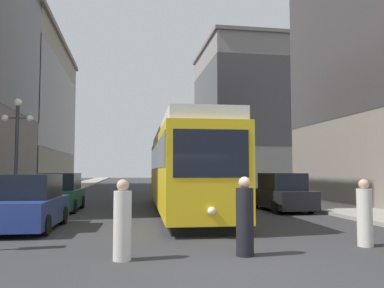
{
  "coord_description": "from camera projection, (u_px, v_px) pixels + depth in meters",
  "views": [
    {
      "loc": [
        -2.14,
        -7.6,
        1.95
      ],
      "look_at": [
        0.15,
        6.37,
        2.9
      ],
      "focal_mm": 37.15,
      "sensor_mm": 36.0,
      "label": 1
    }
  ],
  "objects": [
    {
      "name": "parked_car_right_far",
      "position": [
        281.0,
        193.0,
        19.32
      ],
      "size": [
        1.95,
        4.49,
        1.82
      ],
      "rotation": [
        0.0,
        0.0,
        3.16
      ],
      "color": "black",
      "rests_on": "ground"
    },
    {
      "name": "parked_car_left_mid",
      "position": [
        30.0,
        204.0,
        13.14
      ],
      "size": [
        2.03,
        4.29,
        1.82
      ],
      "rotation": [
        0.0,
        0.0,
        -0.04
      ],
      "color": "black",
      "rests_on": "ground"
    },
    {
      "name": "pedestrian_crossing_near",
      "position": [
        245.0,
        219.0,
        9.12
      ],
      "size": [
        0.4,
        0.4,
        1.81
      ],
      "rotation": [
        0.0,
        0.0,
        3.22
      ],
      "color": "black",
      "rests_on": "ground"
    },
    {
      "name": "transit_bus",
      "position": [
        202.0,
        170.0,
        31.13
      ],
      "size": [
        2.91,
        12.56,
        3.45
      ],
      "rotation": [
        0.0,
        0.0,
        0.03
      ],
      "color": "black",
      "rests_on": "ground"
    },
    {
      "name": "pedestrian_crossing_far",
      "position": [
        365.0,
        215.0,
        10.25
      ],
      "size": [
        0.39,
        0.39,
        1.73
      ],
      "rotation": [
        0.0,
        0.0,
        6.11
      ],
      "color": "beige",
      "rests_on": "ground"
    },
    {
      "name": "building_right_corner",
      "position": [
        240.0,
        113.0,
        62.46
      ],
      "size": [
        11.98,
        18.71,
        21.43
      ],
      "color": "gray",
      "rests_on": "ground"
    },
    {
      "name": "pedestrian_on_sidewalk",
      "position": [
        122.0,
        222.0,
        8.66
      ],
      "size": [
        0.39,
        0.39,
        1.76
      ],
      "rotation": [
        0.0,
        0.0,
        2.25
      ],
      "color": "beige",
      "rests_on": "ground"
    },
    {
      "name": "sidewalk_left",
      "position": [
        74.0,
        187.0,
        45.77
      ],
      "size": [
        3.03,
        120.0,
        0.15
      ],
      "primitive_type": "cube",
      "color": "gray",
      "rests_on": "ground"
    },
    {
      "name": "streetcar",
      "position": [
        183.0,
        167.0,
        18.76
      ],
      "size": [
        3.11,
        15.13,
        3.89
      ],
      "rotation": [
        0.0,
        0.0,
        -0.03
      ],
      "color": "black",
      "rests_on": "ground"
    },
    {
      "name": "ground_plane",
      "position": [
        237.0,
        271.0,
        7.69
      ],
      "size": [
        200.0,
        200.0,
        0.0
      ],
      "primitive_type": "plane",
      "color": "#303033"
    },
    {
      "name": "sidewalk_right",
      "position": [
        212.0,
        186.0,
        48.4
      ],
      "size": [
        3.03,
        120.0,
        0.15
      ],
      "primitive_type": "cube",
      "color": "gray",
      "rests_on": "ground"
    },
    {
      "name": "lamp_post_left_near",
      "position": [
        17.0,
        136.0,
        18.44
      ],
      "size": [
        1.41,
        0.36,
        5.16
      ],
      "color": "#333338",
      "rests_on": "sidewalk_left"
    },
    {
      "name": "building_left_midblock",
      "position": [
        12.0,
        111.0,
        44.75
      ],
      "size": [
        11.4,
        24.34,
        16.95
      ],
      "color": "gray",
      "rests_on": "ground"
    },
    {
      "name": "parked_car_left_near",
      "position": [
        61.0,
        193.0,
        19.23
      ],
      "size": [
        1.99,
        4.31,
        1.82
      ],
      "rotation": [
        0.0,
        0.0,
        -0.03
      ],
      "color": "black",
      "rests_on": "ground"
    }
  ]
}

